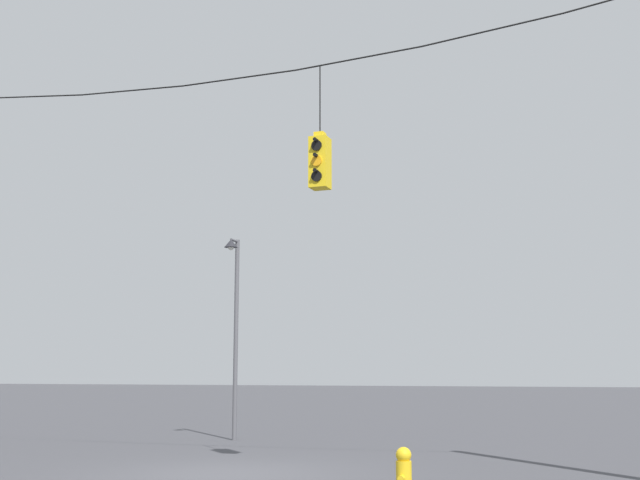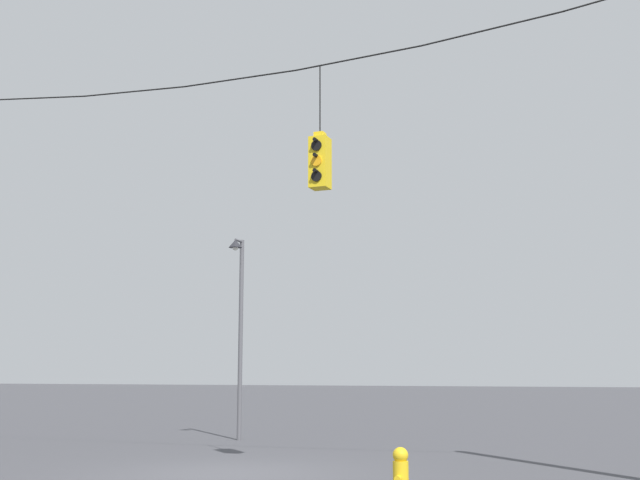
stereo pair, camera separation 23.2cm
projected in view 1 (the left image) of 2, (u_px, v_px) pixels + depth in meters
The scene contains 5 objects.
ground_plane at pixel (226, 474), 14.31m from camera, with size 200.00×200.00×0.00m, color #424247.
span_wire at pixel (238, 67), 15.77m from camera, with size 17.20×0.03×0.73m.
traffic_light_near_right_pole at pixel (320, 162), 14.84m from camera, with size 0.34×0.58×2.38m.
street_lamp at pixel (234, 308), 22.00m from camera, with size 0.37×0.65×5.47m.
fire_hydrant at pixel (404, 474), 11.21m from camera, with size 0.22×0.30×0.75m.
Camera 1 is at (6.72, -13.30, 1.77)m, focal length 45.00 mm.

